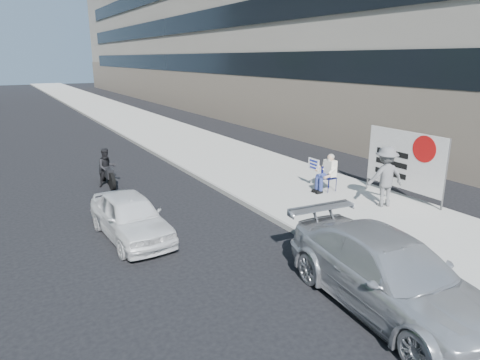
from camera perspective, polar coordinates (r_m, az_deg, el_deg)
ground at (r=9.76m, az=6.70°, el=-12.31°), size 160.00×160.00×0.00m
near_sidewalk at (r=28.73m, az=-11.01°, el=6.60°), size 5.00×120.00×0.15m
near_building at (r=45.07m, az=-0.29°, el=22.84°), size 14.00×70.00×20.00m
seated_protester at (r=14.98m, az=11.45°, el=1.21°), size 0.83×1.12×1.31m
jogger at (r=13.89m, az=18.80°, el=0.44°), size 1.36×1.01×1.88m
protest_banner at (r=14.90m, az=21.10°, el=2.46°), size 0.08×3.06×2.20m
parked_sedan at (r=8.66m, az=19.33°, el=-11.81°), size 2.41×4.99×1.40m
white_sedan_near at (r=11.64m, az=-14.40°, el=-4.71°), size 1.60×3.58×1.19m
motorcycle at (r=16.58m, az=-17.32°, el=1.38°), size 0.70×2.04×1.42m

